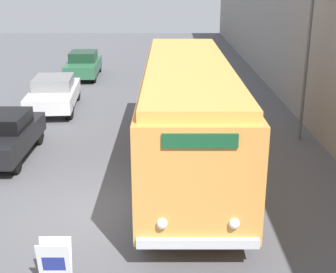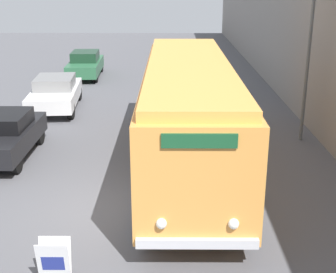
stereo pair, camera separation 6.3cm
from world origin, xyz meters
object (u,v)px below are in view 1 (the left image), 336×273
object	(u,v)px
sign_board	(55,263)
parked_car_far	(84,64)
streetlamp	(310,24)
vintage_bus	(188,108)
parked_car_mid	(54,93)
parked_car_near	(4,135)

from	to	relation	value
sign_board	parked_car_far	distance (m)	20.10
streetlamp	vintage_bus	bearing A→B (deg)	-149.63
vintage_bus	parked_car_far	distance (m)	14.99
vintage_bus	streetlamp	distance (m)	5.44
streetlamp	sign_board	bearing A→B (deg)	-129.54
vintage_bus	sign_board	distance (m)	6.81
vintage_bus	parked_car_mid	bearing A→B (deg)	130.75
vintage_bus	parked_car_near	bearing A→B (deg)	173.32
streetlamp	parked_car_mid	bearing A→B (deg)	157.45
parked_car_mid	parked_car_near	bearing A→B (deg)	-97.53
streetlamp	parked_car_near	bearing A→B (deg)	-170.07
sign_board	vintage_bus	bearing A→B (deg)	65.21
streetlamp	parked_car_mid	xyz separation A→B (m)	(-9.98, 4.14, -3.41)
streetlamp	parked_car_mid	distance (m)	11.33
sign_board	parked_car_far	world-z (taller)	parked_car_far
sign_board	streetlamp	xyz separation A→B (m)	(7.05, 8.54, 3.73)
vintage_bus	parked_car_mid	size ratio (longest dim) A/B	2.41
parked_car_far	sign_board	bearing A→B (deg)	-84.35
vintage_bus	parked_car_mid	world-z (taller)	vintage_bus
sign_board	streetlamp	distance (m)	11.69
sign_board	parked_car_near	size ratio (longest dim) A/B	0.23
streetlamp	parked_car_far	xyz separation A→B (m)	(-9.88, 11.35, -3.42)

